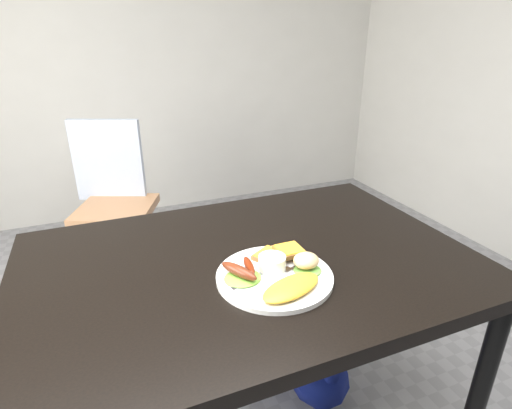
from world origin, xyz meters
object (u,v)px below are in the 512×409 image
object	(u,v)px
dining_table	(249,265)
plate	(274,277)
dining_chair	(116,210)
person	(237,201)

from	to	relation	value
dining_table	plate	world-z (taller)	plate
dining_table	dining_chair	size ratio (longest dim) A/B	3.18
person	plate	world-z (taller)	person
person	dining_table	bearing A→B (deg)	60.85
dining_chair	person	world-z (taller)	person
dining_table	person	bearing A→B (deg)	73.41
dining_table	dining_chair	distance (m)	1.28
plate	dining_table	bearing A→B (deg)	100.96
dining_table	dining_chair	bearing A→B (deg)	103.43
person	plate	size ratio (longest dim) A/B	4.54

